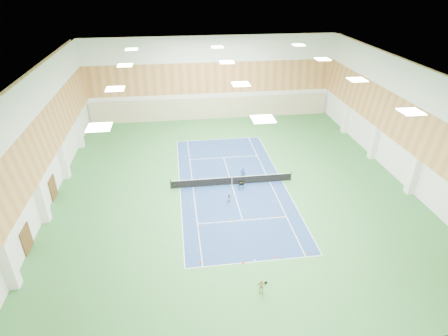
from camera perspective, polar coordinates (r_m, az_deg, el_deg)
The scene contains 22 objects.
ground at distance 39.65m, azimuth 1.21°, elevation -2.54°, with size 40.00×40.00×0.00m, color #307134.
room_shell at distance 36.93m, azimuth 1.30°, elevation 5.47°, with size 36.00×40.00×12.00m, color white, non-canonical shape.
wood_cladding at distance 36.20m, azimuth 1.33°, elevation 8.39°, with size 36.00×40.00×8.00m, color #C78449, non-canonical shape.
ceiling_light_grid at distance 35.05m, azimuth 1.41°, elevation 14.42°, with size 21.40×25.40×0.06m, color white, non-canonical shape.
court_surface at distance 39.65m, azimuth 1.21°, elevation -2.54°, with size 10.97×23.77×0.01m, color navy.
tennis_balls_scatter at distance 39.63m, azimuth 1.21°, elevation -2.49°, with size 10.57×22.77×0.07m, color #BDD324, non-canonical shape.
tennis_net at distance 39.37m, azimuth 1.21°, elevation -1.86°, with size 12.80×0.10×1.10m, color black, non-canonical shape.
back_curtain at distance 56.80m, azimuth -1.87°, elevation 9.07°, with size 35.40×0.16×3.20m, color #C6B793.
door_left_a at distance 34.38m, azimuth -27.86°, elevation -9.56°, with size 0.08×1.80×2.20m, color #593319.
door_left_b at distance 40.69m, azimuth -24.61°, elevation -2.73°, with size 0.08×1.80×2.20m, color #593319.
coach at distance 39.94m, azimuth 2.88°, elevation -0.95°, with size 0.61×0.40×1.66m, color #22439C.
child_court at distance 36.29m, azimuth 0.81°, elevation -4.71°, with size 0.55×0.43×1.12m, color gray.
child_apron at distance 27.64m, azimuth 5.69°, elevation -17.51°, with size 0.69×0.29×1.18m, color tan.
ball_cart at distance 38.65m, azimuth 2.62°, elevation -2.68°, with size 0.52×0.52×0.90m, color black, non-canonical shape.
cone_svc_a at distance 33.79m, azimuth -3.50°, elevation -8.53°, with size 0.20×0.20×0.21m, color orange.
cone_svc_b at distance 34.23m, azimuth 1.45°, elevation -7.93°, with size 0.20×0.20×0.22m, color orange.
cone_svc_c at distance 34.65m, azimuth 4.71°, elevation -7.55°, with size 0.17×0.17×0.19m, color #F74C0D.
cone_svc_d at distance 35.08m, azimuth 8.18°, elevation -7.21°, with size 0.22×0.22×0.24m, color #FF4A0D.
cone_base_a at distance 30.00m, azimuth -3.63°, elevation -14.17°, with size 0.21×0.21×0.23m, color #F14E0C.
cone_base_b at distance 30.00m, azimuth 2.98°, elevation -14.13°, with size 0.22×0.22×0.24m, color #E43E0C.
cone_base_c at distance 30.76m, azimuth 7.99°, elevation -13.18°, with size 0.19×0.19×0.21m, color #FF430D.
cone_base_d at distance 31.56m, azimuth 12.82°, elevation -12.44°, with size 0.20×0.20×0.22m, color #F5500C.
Camera 1 is at (-5.42, -33.58, 20.37)m, focal length 30.00 mm.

